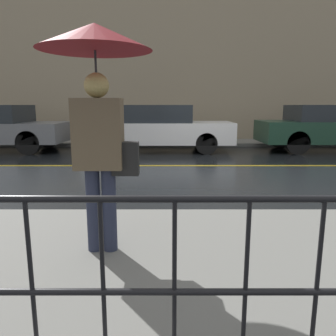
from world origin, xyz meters
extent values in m
plane|color=black|center=(0.00, 0.00, 0.00)|extent=(80.00, 80.00, 0.00)
cube|color=slate|center=(0.00, -5.14, 0.05)|extent=(28.00, 2.83, 0.11)
cube|color=slate|center=(0.00, 4.56, 0.05)|extent=(28.00, 1.67, 0.11)
cube|color=gold|center=(0.00, 0.00, 0.00)|extent=(25.20, 0.12, 0.01)
cube|color=gray|center=(0.00, 5.55, 3.18)|extent=(28.00, 0.30, 6.36)
cylinder|color=black|center=(-1.82, -6.31, 0.56)|extent=(0.02, 0.02, 0.90)
cylinder|color=black|center=(-1.45, -6.31, 0.56)|extent=(0.02, 0.02, 0.90)
cylinder|color=black|center=(-1.09, -6.31, 0.56)|extent=(0.02, 0.02, 0.90)
cylinder|color=black|center=(-0.73, -6.31, 0.56)|extent=(0.02, 0.02, 0.90)
cylinder|color=black|center=(-0.36, -6.31, 0.56)|extent=(0.02, 0.02, 0.90)
cylinder|color=#23283D|center=(-1.81, -4.93, 0.50)|extent=(0.13, 0.13, 0.78)
cylinder|color=#23283D|center=(-1.67, -4.93, 0.50)|extent=(0.13, 0.13, 0.78)
cube|color=brown|center=(-1.74, -4.93, 1.20)|extent=(0.42, 0.25, 0.62)
sphere|color=tan|center=(-1.74, -4.93, 1.62)|extent=(0.22, 0.22, 0.22)
cylinder|color=#262628|center=(-1.74, -4.93, 1.55)|extent=(0.02, 0.02, 0.71)
cone|color=maroon|center=(-1.74, -4.93, 2.02)|extent=(0.97, 0.97, 0.22)
cube|color=black|center=(-1.51, -4.93, 0.98)|extent=(0.24, 0.12, 0.30)
cylinder|color=black|center=(-5.24, 3.43, 0.36)|extent=(0.71, 0.22, 0.71)
cylinder|color=black|center=(-5.24, 1.77, 0.36)|extent=(0.71, 0.22, 0.71)
cube|color=silver|center=(-1.42, 2.60, 0.60)|extent=(4.62, 1.73, 0.65)
cube|color=#1E2328|center=(-1.60, 2.60, 1.19)|extent=(2.40, 1.59, 0.53)
cylinder|color=black|center=(0.02, 3.35, 0.32)|extent=(0.65, 0.22, 0.65)
cylinder|color=black|center=(0.02, 1.84, 0.32)|extent=(0.65, 0.22, 0.65)
cylinder|color=black|center=(-2.85, 3.35, 0.32)|extent=(0.65, 0.22, 0.65)
cylinder|color=black|center=(-2.85, 1.84, 0.32)|extent=(0.65, 0.22, 0.65)
cube|color=#193828|center=(4.19, 2.60, 0.63)|extent=(4.74, 1.74, 0.66)
cube|color=#1E2328|center=(4.00, 2.60, 1.21)|extent=(2.47, 1.60, 0.50)
cylinder|color=black|center=(2.72, 3.36, 0.35)|extent=(0.70, 0.22, 0.70)
cylinder|color=black|center=(2.72, 1.84, 0.35)|extent=(0.70, 0.22, 0.70)
camera|label=1|loc=(-1.12, -7.83, 1.45)|focal=35.00mm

